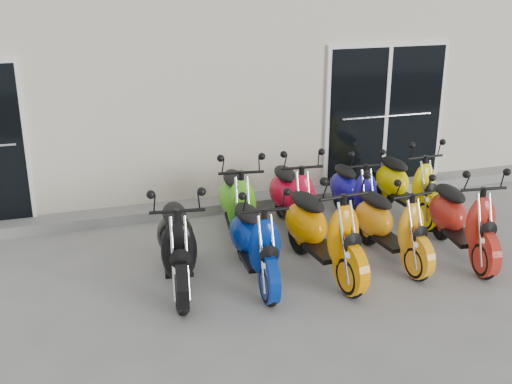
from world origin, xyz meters
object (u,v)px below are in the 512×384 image
at_px(scooter_back_blue, 354,183).
at_px(scooter_back_yellow, 407,176).
at_px(scooter_front_black, 176,232).
at_px(scooter_front_orange_b, 392,215).
at_px(scooter_front_orange_a, 323,219).
at_px(scooter_front_blue, 255,230).
at_px(scooter_front_red, 464,209).
at_px(scooter_back_green, 237,193).
at_px(scooter_back_red, 293,187).

height_order(scooter_back_blue, scooter_back_yellow, scooter_back_yellow).
relative_size(scooter_front_black, scooter_front_orange_b, 1.09).
relative_size(scooter_front_black, scooter_front_orange_a, 0.97).
bearing_deg(scooter_front_black, scooter_front_blue, -1.31).
relative_size(scooter_front_orange_a, scooter_front_orange_b, 1.13).
height_order(scooter_front_blue, scooter_front_orange_a, scooter_front_orange_a).
distance_m(scooter_front_blue, scooter_back_yellow, 2.91).
relative_size(scooter_front_blue, scooter_back_blue, 1.09).
bearing_deg(scooter_front_orange_b, scooter_front_red, -15.64).
bearing_deg(scooter_back_green, scooter_front_black, -124.70).
relative_size(scooter_front_red, scooter_back_yellow, 1.03).
bearing_deg(scooter_front_blue, scooter_front_red, -0.75).
distance_m(scooter_back_blue, scooter_back_yellow, 0.80).
bearing_deg(scooter_back_red, scooter_front_orange_b, -51.51).
xyz_separation_m(scooter_front_orange_a, scooter_back_yellow, (1.83, 1.28, -0.06)).
xyz_separation_m(scooter_front_blue, scooter_back_red, (0.90, 1.21, 0.01)).
xyz_separation_m(scooter_front_orange_a, scooter_back_red, (0.09, 1.26, -0.04)).
height_order(scooter_front_orange_b, scooter_back_red, scooter_back_red).
xyz_separation_m(scooter_front_blue, scooter_back_green, (0.13, 1.19, 0.02)).
bearing_deg(scooter_back_yellow, scooter_front_black, -164.95).
bearing_deg(scooter_front_orange_a, scooter_back_red, 79.85).
bearing_deg(scooter_front_orange_a, scooter_back_green, 112.62).
bearing_deg(scooter_front_orange_a, scooter_back_blue, 46.44).
xyz_separation_m(scooter_front_orange_a, scooter_front_red, (1.79, -0.11, -0.04)).
bearing_deg(scooter_front_blue, scooter_front_orange_b, 2.91).
relative_size(scooter_back_green, scooter_back_red, 1.02).
distance_m(scooter_front_orange_a, scooter_back_blue, 1.70).
relative_size(scooter_front_black, scooter_front_blue, 1.06).
bearing_deg(scooter_front_red, scooter_back_yellow, 96.08).
bearing_deg(scooter_front_orange_a, scooter_front_blue, 170.92).
xyz_separation_m(scooter_front_orange_a, scooter_back_blue, (1.04, 1.34, -0.11)).
bearing_deg(scooter_back_blue, scooter_back_yellow, -1.63).
bearing_deg(scooter_front_red, scooter_front_orange_b, 177.19).
height_order(scooter_back_green, scooter_back_red, scooter_back_green).
bearing_deg(scooter_back_green, scooter_back_blue, 11.79).
relative_size(scooter_front_orange_a, scooter_back_green, 1.05).
bearing_deg(scooter_front_black, scooter_back_blue, 30.67).
relative_size(scooter_front_black, scooter_back_red, 1.04).
bearing_deg(scooter_back_red, scooter_front_orange_a, -89.90).
xyz_separation_m(scooter_back_blue, scooter_back_yellow, (0.79, -0.06, 0.04)).
relative_size(scooter_back_red, scooter_back_blue, 1.11).
xyz_separation_m(scooter_back_green, scooter_back_blue, (1.71, 0.10, -0.08)).
height_order(scooter_front_orange_a, scooter_back_blue, scooter_front_orange_a).
bearing_deg(scooter_back_green, scooter_front_orange_b, -28.49).
relative_size(scooter_front_blue, scooter_front_red, 0.98).
distance_m(scooter_front_black, scooter_back_green, 1.46).
distance_m(scooter_front_black, scooter_front_red, 3.47).
bearing_deg(scooter_back_green, scooter_front_blue, -87.98).
bearing_deg(scooter_front_blue, scooter_back_blue, 37.74).
distance_m(scooter_front_orange_b, scooter_back_green, 1.98).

